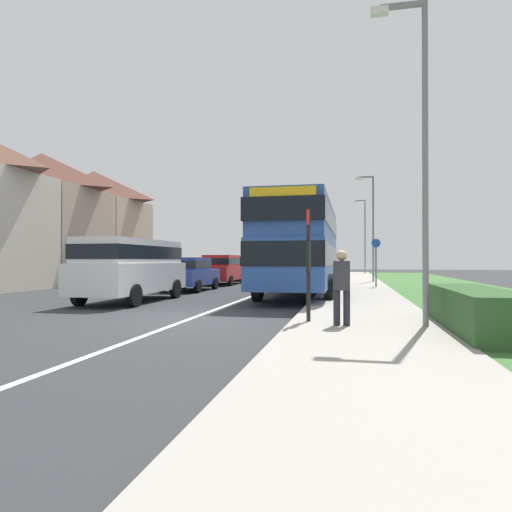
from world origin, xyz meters
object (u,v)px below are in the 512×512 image
parked_van_white (132,265)px  cycle_route_sign (376,261)px  parked_car_blue (189,272)px  parked_car_red (222,268)px  parked_car_black (242,267)px  street_lamp_near (419,140)px  street_lamp_far (364,232)px  double_decker_bus (302,244)px  street_lamp_mid (371,221)px  pedestrian_at_stop (342,284)px  bus_stop_sign (308,257)px

parked_van_white → cycle_route_sign: 12.35m
parked_car_blue → cycle_route_sign: (8.71, 3.09, 0.55)m
parked_car_red → parked_car_black: (-0.06, 5.32, -0.02)m
street_lamp_near → street_lamp_far: 35.97m
double_decker_bus → street_lamp_far: street_lamp_far is taller
street_lamp_near → street_lamp_mid: street_lamp_near is taller
double_decker_bus → street_lamp_near: size_ratio=1.61×
double_decker_bus → parked_van_white: double_decker_bus is taller
parked_car_red → parked_car_black: size_ratio=1.17×
double_decker_bus → pedestrian_at_stop: 9.44m
bus_stop_sign → street_lamp_far: 35.91m
cycle_route_sign → street_lamp_mid: street_lamp_mid is taller
parked_car_blue → parked_car_black: (-0.07, 10.86, 0.06)m
parked_van_white → pedestrian_at_stop: 8.96m
parked_car_red → double_decker_bus: bearing=-52.2°
parked_car_blue → bus_stop_sign: (6.55, -10.20, 0.67)m
parked_car_red → street_lamp_mid: street_lamp_mid is taller
parked_car_red → street_lamp_mid: bearing=20.6°
pedestrian_at_stop → street_lamp_mid: 19.83m
parked_van_white → double_decker_bus: bearing=36.2°
street_lamp_far → parked_van_white: bearing=-105.8°
street_lamp_mid → street_lamp_far: (0.03, 16.71, 0.35)m
parked_car_red → parked_car_blue: bearing=-90.0°
pedestrian_at_stop → street_lamp_near: (1.57, 0.30, 2.97)m
street_lamp_mid → street_lamp_near: bearing=-89.7°
double_decker_bus → parked_car_blue: double_decker_bus is taller
parked_car_red → street_lamp_far: 22.08m
parked_car_red → cycle_route_sign: (8.72, -2.46, 0.47)m
double_decker_bus → parked_car_blue: bearing=164.3°
parked_van_white → street_lamp_near: size_ratio=0.79×
street_lamp_near → street_lamp_mid: size_ratio=1.01×
parked_van_white → street_lamp_near: bearing=-28.4°
parked_van_white → parked_car_red: parked_van_white is taller
parked_car_red → bus_stop_sign: bus_stop_sign is taller
parked_car_blue → pedestrian_at_stop: bearing=-55.8°
parked_car_blue → cycle_route_sign: 9.26m
parked_van_white → street_lamp_mid: bearing=58.6°
cycle_route_sign → street_lamp_mid: bearing=89.7°
parked_car_black → street_lamp_mid: bearing=-13.0°
pedestrian_at_stop → bus_stop_sign: bus_stop_sign is taller
parked_car_blue → pedestrian_at_stop: size_ratio=2.51×
double_decker_bus → parked_car_red: double_decker_bus is taller
parked_car_blue → pedestrian_at_stop: 12.97m
parked_van_white → parked_car_black: bearing=90.0°
parked_car_blue → street_lamp_mid: size_ratio=0.62×
parked_car_black → bus_stop_sign: size_ratio=1.51×
cycle_route_sign → street_lamp_near: 13.75m
street_lamp_near → street_lamp_mid: bearing=90.3°
double_decker_bus → street_lamp_near: bearing=-69.2°
parked_van_white → parked_car_red: size_ratio=1.17×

